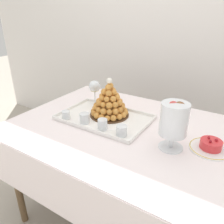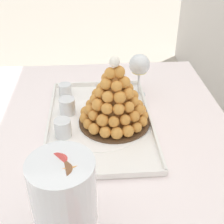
% 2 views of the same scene
% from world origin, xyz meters
% --- Properties ---
extents(ground_plane, '(12.00, 12.00, 0.00)m').
position_xyz_m(ground_plane, '(0.00, 0.00, 0.00)').
color(ground_plane, '#B2A899').
extents(backdrop_wall, '(4.80, 0.10, 2.50)m').
position_xyz_m(backdrop_wall, '(0.00, 0.98, 1.25)').
color(backdrop_wall, silver).
rests_on(backdrop_wall, ground_plane).
extents(buffet_table, '(1.28, 0.97, 0.73)m').
position_xyz_m(buffet_table, '(0.00, 0.00, 0.63)').
color(buffet_table, brown).
rests_on(buffet_table, ground_plane).
extents(serving_tray, '(0.54, 0.36, 0.02)m').
position_xyz_m(serving_tray, '(-0.13, 0.02, 0.73)').
color(serving_tray, white).
rests_on(serving_tray, buffet_table).
extents(croquembouche, '(0.25, 0.25, 0.24)m').
position_xyz_m(croquembouche, '(-0.13, 0.07, 0.83)').
color(croquembouche, '#4C331E').
rests_on(croquembouche, serving_tray).
extents(dessert_cup_left, '(0.05, 0.05, 0.05)m').
position_xyz_m(dessert_cup_left, '(-0.33, -0.11, 0.76)').
color(dessert_cup_left, silver).
rests_on(dessert_cup_left, serving_tray).
extents(dessert_cup_mid_left, '(0.06, 0.06, 0.06)m').
position_xyz_m(dessert_cup_mid_left, '(-0.20, -0.09, 0.76)').
color(dessert_cup_mid_left, silver).
rests_on(dessert_cup_mid_left, serving_tray).
extents(dessert_cup_centre, '(0.05, 0.05, 0.06)m').
position_xyz_m(dessert_cup_centre, '(-0.06, -0.10, 0.76)').
color(dessert_cup_centre, silver).
rests_on(dessert_cup_centre, serving_tray).
extents(dessert_cup_mid_right, '(0.06, 0.06, 0.06)m').
position_xyz_m(dessert_cup_mid_right, '(0.06, -0.10, 0.76)').
color(dessert_cup_mid_right, silver).
rests_on(dessert_cup_mid_right, serving_tray).
extents(macaron_goblet, '(0.13, 0.13, 0.25)m').
position_xyz_m(macaron_goblet, '(0.32, -0.07, 0.88)').
color(macaron_goblet, white).
rests_on(macaron_goblet, buffet_table).
extents(fruit_tart_plate, '(0.20, 0.20, 0.06)m').
position_xyz_m(fruit_tart_plate, '(0.48, 0.03, 0.74)').
color(fruit_tart_plate, white).
rests_on(fruit_tart_plate, buffet_table).
extents(wine_glass, '(0.08, 0.08, 0.17)m').
position_xyz_m(wine_glass, '(-0.32, 0.18, 0.86)').
color(wine_glass, silver).
rests_on(wine_glass, buffet_table).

